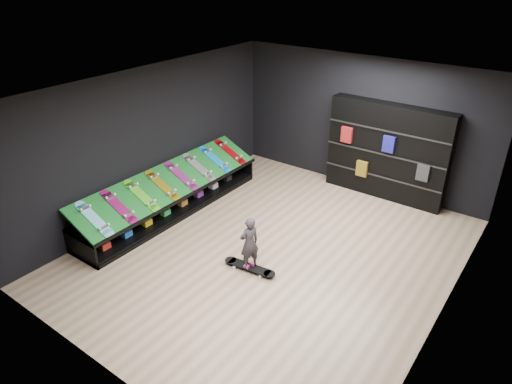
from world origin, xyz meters
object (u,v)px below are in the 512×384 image
Objects in this scene: display_rack at (172,201)px; child at (249,252)px; back_shelving at (387,152)px; floor_skateboard at (250,268)px.

display_rack is 2.66m from child.
back_shelving is at bearing -167.22° from child.
child is (-0.00, 0.00, 0.33)m from floor_skateboard.
child reaches higher than floor_skateboard.
child is (2.56, -0.69, 0.13)m from display_rack.
child is at bearing -15.16° from display_rack.
back_shelving is 4.14m from child.
display_rack is 4.59× the size of floor_skateboard.
floor_skateboard is at bearing -15.16° from display_rack.
display_rack is 4.75m from back_shelving.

